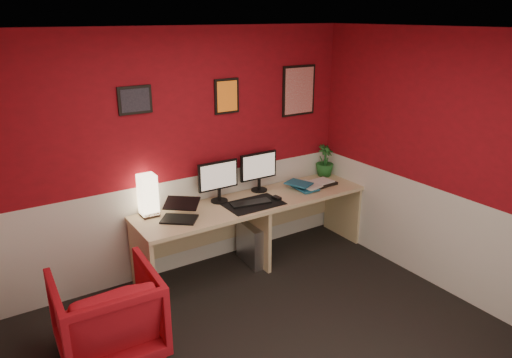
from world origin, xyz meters
The scene contains 24 objects.
ground centered at (0.00, 0.00, 0.00)m, with size 4.00×3.50×0.01m, color black.
ceiling centered at (0.00, 0.00, 2.50)m, with size 4.00×3.50×0.01m, color white.
wall_back centered at (0.00, 1.75, 1.25)m, with size 4.00×0.01×2.50m, color maroon.
wall_right centered at (2.00, 0.00, 1.25)m, with size 0.01×3.50×2.50m, color maroon.
wainscot_back centered at (0.00, 1.75, 0.50)m, with size 4.00×0.01×1.00m, color silver.
wainscot_right centered at (2.00, 0.00, 0.50)m, with size 0.01×3.50×1.00m, color silver.
desk centered at (0.71, 1.41, 0.36)m, with size 2.60×0.65×0.73m, color #CBB782.
shoji_lamp centered at (-0.37, 1.63, 0.93)m, with size 0.16×0.16×0.40m, color #FFE5B2.
laptop centered at (-0.17, 1.37, 0.84)m, with size 0.33×0.23×0.22m, color black.
monitor_left centered at (0.38, 1.58, 1.02)m, with size 0.45×0.06×0.58m, color black.
monitor_right centered at (0.92, 1.63, 1.02)m, with size 0.45×0.06×0.58m, color black.
desk_mat centered at (0.64, 1.32, 0.73)m, with size 0.60×0.38×0.01m, color black.
keyboard centered at (0.62, 1.34, 0.74)m, with size 0.42×0.14×0.02m, color black.
mouse centered at (0.92, 1.29, 0.75)m, with size 0.06×0.10×0.03m, color black.
book_bottom centered at (1.27, 1.39, 0.74)m, with size 0.21×0.29×0.03m, color #1B5C7C.
book_middle centered at (1.31, 1.38, 0.77)m, with size 0.21×0.29×0.02m, color silver.
book_top centered at (1.22, 1.39, 0.79)m, with size 0.21×0.28×0.03m, color #1B5C7C.
zen_tray centered at (1.61, 1.41, 0.74)m, with size 0.35×0.25×0.03m, color black.
potted_plant centered at (1.87, 1.63, 0.92)m, with size 0.21×0.21×0.38m, color #19591E.
pc_tower centered at (0.71, 1.42, 0.23)m, with size 0.20×0.45×0.45m, color #99999E.
armchair centered at (-1.07, 0.77, 0.36)m, with size 0.77×0.79×0.72m, color #A7121C.
art_left centered at (-0.38, 1.74, 1.85)m, with size 0.32×0.02×0.26m, color black.
art_center centered at (0.58, 1.74, 1.80)m, with size 0.28×0.02×0.36m, color orange.
art_right centered at (1.51, 1.74, 1.78)m, with size 0.44×0.02×0.56m, color red.
Camera 1 is at (-1.82, -2.55, 2.60)m, focal length 33.51 mm.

